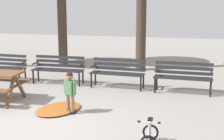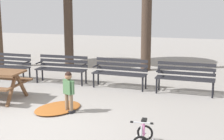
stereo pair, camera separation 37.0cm
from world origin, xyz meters
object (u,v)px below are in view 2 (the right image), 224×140
object	(u,v)px
park_bench_left	(62,67)
kids_bicycle	(143,135)
park_bench_far_right	(185,75)
child_standing	(69,89)
park_bench_right	(120,71)
park_bench_far_left	(7,64)

from	to	relation	value
park_bench_left	kids_bicycle	world-z (taller)	park_bench_left
park_bench_far_right	child_standing	world-z (taller)	child_standing
park_bench_right	kids_bicycle	world-z (taller)	park_bench_right
park_bench_right	child_standing	bearing A→B (deg)	-101.39
park_bench_right	kids_bicycle	xyz separation A→B (m)	(1.50, -3.88, -0.31)
park_bench_right	kids_bicycle	size ratio (longest dim) A/B	2.80
park_bench_right	child_standing	size ratio (longest dim) A/B	1.68
kids_bicycle	child_standing	bearing A→B (deg)	146.62
park_bench_left	child_standing	world-z (taller)	child_standing
park_bench_far_left	kids_bicycle	size ratio (longest dim) A/B	2.79
park_bench_far_right	kids_bicycle	size ratio (longest dim) A/B	2.78
park_bench_far_right	kids_bicycle	bearing A→B (deg)	-96.06
child_standing	kids_bicycle	size ratio (longest dim) A/B	1.66
park_bench_far_left	child_standing	distance (m)	4.13
child_standing	park_bench_far_right	bearing A→B (deg)	45.49
park_bench_left	park_bench_right	xyz separation A→B (m)	(1.91, -0.06, 0.00)
child_standing	kids_bicycle	distance (m)	2.44
park_bench_far_left	park_bench_far_right	world-z (taller)	same
park_bench_far_right	child_standing	distance (m)	3.44
park_bench_far_left	park_bench_right	world-z (taller)	same
park_bench_far_left	park_bench_left	xyz separation A→B (m)	(1.90, 0.11, 0.00)
park_bench_far_left	kids_bicycle	distance (m)	6.54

